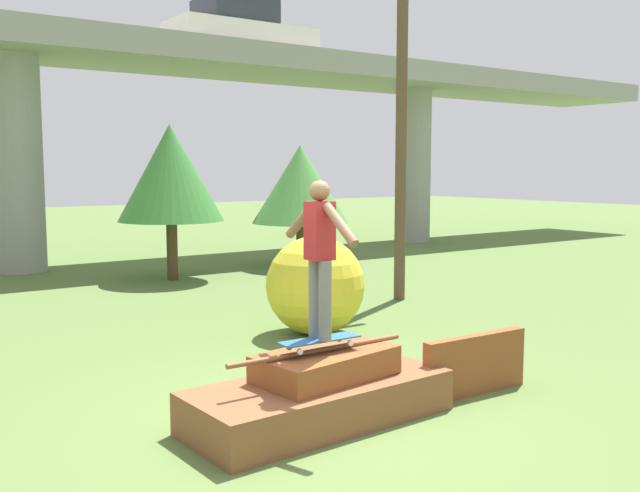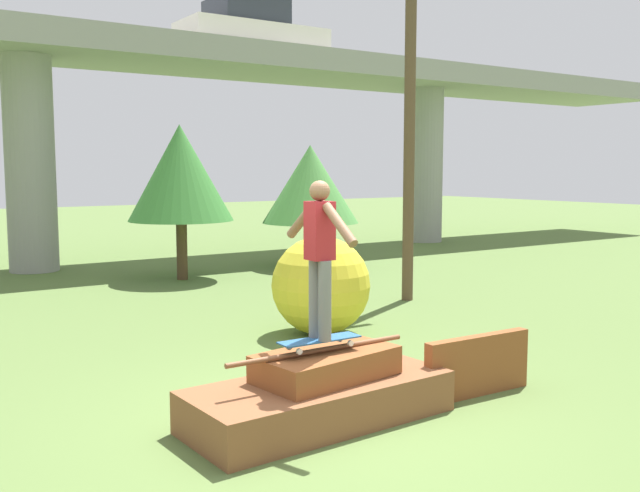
{
  "view_description": "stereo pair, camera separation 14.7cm",
  "coord_description": "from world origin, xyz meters",
  "px_view_note": "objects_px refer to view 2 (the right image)",
  "views": [
    {
      "loc": [
        -3.73,
        -5.32,
        2.37
      ],
      "look_at": [
        0.0,
        -0.01,
        1.67
      ],
      "focal_mm": 40.0,
      "sensor_mm": 36.0,
      "label": 1
    },
    {
      "loc": [
        -3.61,
        -5.41,
        2.37
      ],
      "look_at": [
        0.0,
        -0.01,
        1.67
      ],
      "focal_mm": 40.0,
      "sensor_mm": 36.0,
      "label": 2
    }
  ],
  "objects_px": {
    "skater": "(320,249)",
    "tree_behind_right": "(180,173)",
    "skateboard": "(320,340)",
    "bush_yellow_flowering": "(321,285)",
    "car_on_overpass_mid": "(251,31)",
    "utility_pole": "(410,112)",
    "tree_behind_left": "(310,184)"
  },
  "relations": [
    {
      "from": "utility_pole",
      "to": "tree_behind_right",
      "type": "height_order",
      "value": "utility_pole"
    },
    {
      "from": "utility_pole",
      "to": "skater",
      "type": "bearing_deg",
      "value": -138.01
    },
    {
      "from": "skater",
      "to": "tree_behind_left",
      "type": "distance_m",
      "value": 10.66
    },
    {
      "from": "utility_pole",
      "to": "bush_yellow_flowering",
      "type": "bearing_deg",
      "value": -154.1
    },
    {
      "from": "skater",
      "to": "bush_yellow_flowering",
      "type": "height_order",
      "value": "skater"
    },
    {
      "from": "utility_pole",
      "to": "bush_yellow_flowering",
      "type": "relative_size",
      "value": 4.58
    },
    {
      "from": "skateboard",
      "to": "tree_behind_right",
      "type": "height_order",
      "value": "tree_behind_right"
    },
    {
      "from": "skater",
      "to": "skateboard",
      "type": "bearing_deg",
      "value": 77.91
    },
    {
      "from": "skater",
      "to": "utility_pole",
      "type": "bearing_deg",
      "value": 41.99
    },
    {
      "from": "tree_behind_right",
      "to": "bush_yellow_flowering",
      "type": "xyz_separation_m",
      "value": [
        -0.36,
        -5.87,
        -1.56
      ]
    },
    {
      "from": "bush_yellow_flowering",
      "to": "car_on_overpass_mid",
      "type": "bearing_deg",
      "value": 67.24
    },
    {
      "from": "skateboard",
      "to": "bush_yellow_flowering",
      "type": "height_order",
      "value": "bush_yellow_flowering"
    },
    {
      "from": "skater",
      "to": "tree_behind_right",
      "type": "height_order",
      "value": "tree_behind_right"
    },
    {
      "from": "tree_behind_left",
      "to": "tree_behind_right",
      "type": "height_order",
      "value": "tree_behind_right"
    },
    {
      "from": "skater",
      "to": "utility_pole",
      "type": "relative_size",
      "value": 0.23
    },
    {
      "from": "car_on_overpass_mid",
      "to": "utility_pole",
      "type": "height_order",
      "value": "car_on_overpass_mid"
    },
    {
      "from": "tree_behind_right",
      "to": "bush_yellow_flowering",
      "type": "height_order",
      "value": "tree_behind_right"
    },
    {
      "from": "skateboard",
      "to": "tree_behind_left",
      "type": "bearing_deg",
      "value": 57.46
    },
    {
      "from": "skateboard",
      "to": "bush_yellow_flowering",
      "type": "xyz_separation_m",
      "value": [
        2.0,
        2.96,
        -0.07
      ]
    },
    {
      "from": "skater",
      "to": "car_on_overpass_mid",
      "type": "height_order",
      "value": "car_on_overpass_mid"
    },
    {
      "from": "car_on_overpass_mid",
      "to": "tree_behind_left",
      "type": "relative_size",
      "value": 1.35
    },
    {
      "from": "skateboard",
      "to": "skater",
      "type": "xyz_separation_m",
      "value": [
        -0.0,
        -0.0,
        0.85
      ]
    },
    {
      "from": "bush_yellow_flowering",
      "to": "tree_behind_left",
      "type": "bearing_deg",
      "value": 58.21
    },
    {
      "from": "car_on_overpass_mid",
      "to": "tree_behind_right",
      "type": "height_order",
      "value": "car_on_overpass_mid"
    },
    {
      "from": "tree_behind_left",
      "to": "bush_yellow_flowering",
      "type": "relative_size",
      "value": 2.07
    },
    {
      "from": "car_on_overpass_mid",
      "to": "utility_pole",
      "type": "bearing_deg",
      "value": -97.3
    },
    {
      "from": "utility_pole",
      "to": "car_on_overpass_mid",
      "type": "bearing_deg",
      "value": 82.7
    },
    {
      "from": "car_on_overpass_mid",
      "to": "skater",
      "type": "bearing_deg",
      "value": -115.77
    },
    {
      "from": "skater",
      "to": "tree_behind_right",
      "type": "relative_size",
      "value": 0.45
    },
    {
      "from": "car_on_overpass_mid",
      "to": "tree_behind_right",
      "type": "bearing_deg",
      "value": -137.55
    },
    {
      "from": "tree_behind_left",
      "to": "skater",
      "type": "bearing_deg",
      "value": -122.54
    },
    {
      "from": "skateboard",
      "to": "tree_behind_left",
      "type": "height_order",
      "value": "tree_behind_left"
    }
  ]
}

